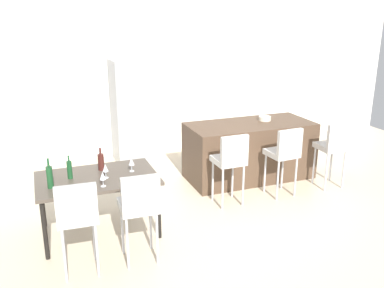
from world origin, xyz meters
TOP-DOWN VIEW (x-y plane):
  - ground_plane at (0.00, 0.00)m, footprint 10.00×10.00m
  - back_wall at (0.00, 2.85)m, footprint 10.00×0.12m
  - kitchen_island at (0.70, 0.94)m, footprint 2.03×0.91m
  - bar_chair_left at (-0.05, 0.10)m, footprint 0.41×0.41m
  - bar_chair_middle at (0.81, 0.10)m, footprint 0.43×0.43m
  - bar_chair_right at (1.69, 0.10)m, footprint 0.42×0.42m
  - dining_table at (-1.89, -0.03)m, footprint 1.41×0.90m
  - dining_chair_near at (-2.21, -0.84)m, footprint 0.42×0.42m
  - dining_chair_far at (-1.57, -0.84)m, footprint 0.42×0.42m
  - wine_bottle_far at (-1.80, 0.18)m, footprint 0.08×0.08m
  - wine_bottle_left at (-2.19, 0.04)m, footprint 0.06×0.06m
  - wine_bottle_end at (-2.42, -0.17)m, footprint 0.07×0.07m
  - wine_glass_middle at (-1.46, 0.00)m, footprint 0.07×0.07m
  - wine_glass_right at (-1.87, -0.34)m, footprint 0.07×0.07m
  - wine_glass_near at (-1.79, -0.10)m, footprint 0.07×0.07m
  - refrigerator at (-0.86, 2.41)m, footprint 0.72×0.68m
  - fruit_bowl at (1.01, 1.02)m, footprint 0.20×0.20m
  - potted_plant at (1.64, 2.40)m, footprint 0.33×0.33m

SIDE VIEW (x-z plane):
  - ground_plane at x=0.00m, z-range 0.00..0.00m
  - potted_plant at x=1.64m, z-range 0.03..0.56m
  - kitchen_island at x=0.70m, z-range 0.00..0.92m
  - dining_table at x=-1.89m, z-range 0.31..1.05m
  - bar_chair_left at x=-0.05m, z-range 0.17..1.22m
  - bar_chair_middle at x=0.81m, z-range 0.17..1.22m
  - bar_chair_right at x=1.69m, z-range 0.17..1.22m
  - dining_chair_near at x=-2.21m, z-range 0.17..1.22m
  - dining_chair_far at x=-1.57m, z-range 0.17..1.22m
  - wine_bottle_far at x=-1.80m, z-range 0.71..1.00m
  - wine_bottle_left at x=-2.19m, z-range 0.71..1.00m
  - wine_glass_middle at x=-1.46m, z-range 0.78..0.95m
  - wine_glass_right at x=-1.87m, z-range 0.78..0.95m
  - wine_glass_near at x=-1.79m, z-range 0.78..0.95m
  - wine_bottle_end at x=-2.42m, z-range 0.70..1.05m
  - refrigerator at x=-0.86m, z-range 0.00..1.84m
  - fruit_bowl at x=1.01m, z-range 0.92..0.99m
  - back_wall at x=0.00m, z-range 0.00..2.90m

